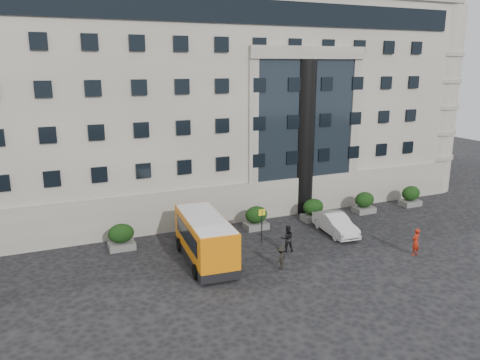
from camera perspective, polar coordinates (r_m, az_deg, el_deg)
The scene contains 15 objects.
ground at distance 28.04m, azimuth -3.09°, elevation -12.72°, with size 120.00×120.00×0.00m, color black.
civic_building at distance 47.96m, azimuth -5.79°, elevation 9.57°, with size 44.00×24.00×18.00m, color gray.
entrance_column at distance 40.10m, azimuth 7.77°, elevation 5.08°, with size 1.80×1.80×13.00m, color black.
hedge_a at distance 33.74m, azimuth -14.27°, elevation -6.71°, with size 1.80×1.26×1.84m.
hedge_b at distance 34.84m, azimuth -5.79°, elevation -5.67°, with size 1.80×1.26×1.84m.
hedge_c at distance 36.65m, azimuth 1.99°, elevation -4.60°, with size 1.80×1.26×1.84m.
hedge_d at distance 39.08m, azimuth 8.90°, elevation -3.58°, with size 1.80×1.26×1.84m.
hedge_e at distance 42.01m, azimuth 14.92°, elevation -2.65°, with size 1.80×1.26×1.84m.
hedge_f at distance 45.35m, azimuth 20.09°, elevation -1.83°, with size 1.80×1.26×1.84m.
bus_stop_sign at distance 33.64m, azimuth 2.68°, elevation -4.89°, with size 0.50×0.08×2.52m.
minibus at distance 30.61m, azimuth -4.28°, elevation -7.00°, with size 3.13×7.35×3.00m.
white_taxi at distance 36.42m, azimuth 11.55°, elevation -5.26°, with size 1.65×4.73×1.56m, color silver.
pedestrian_a at distance 33.86m, azimuth 20.63°, elevation -7.08°, with size 0.69×0.45×1.89m, color maroon.
pedestrian_b at distance 32.52m, azimuth 5.78°, elevation -7.11°, with size 0.91×0.71×1.86m, color black.
pedestrian_c at distance 29.83m, azimuth 5.00°, elevation -9.43°, with size 0.99×0.57×1.53m, color black.
Camera 1 is at (-8.66, -23.53, 12.54)m, focal length 35.00 mm.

